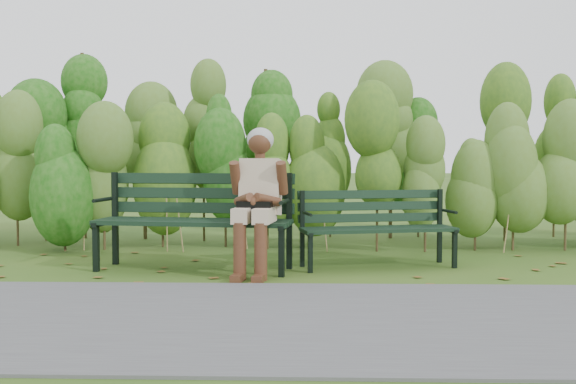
{
  "coord_description": "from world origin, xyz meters",
  "views": [
    {
      "loc": [
        0.21,
        -6.77,
        1.12
      ],
      "look_at": [
        0.0,
        0.35,
        0.75
      ],
      "focal_mm": 42.0,
      "sensor_mm": 36.0,
      "label": 1
    }
  ],
  "objects": [
    {
      "name": "hedge_band",
      "position": [
        0.0,
        1.86,
        1.26
      ],
      "size": [
        11.04,
        1.67,
        2.42
      ],
      "color": "#47381E",
      "rests_on": "ground"
    },
    {
      "name": "bench_left",
      "position": [
        -0.9,
        -0.08,
        0.57
      ],
      "size": [
        1.99,
        0.87,
        0.96
      ],
      "color": "black",
      "rests_on": "ground"
    },
    {
      "name": "ground",
      "position": [
        0.0,
        0.0,
        0.0
      ],
      "size": [
        80.0,
        80.0,
        0.0
      ],
      "primitive_type": "plane",
      "color": "#2B5116"
    },
    {
      "name": "seated_woman",
      "position": [
        -0.27,
        -0.37,
        0.79
      ],
      "size": [
        0.58,
        0.85,
        1.41
      ],
      "color": "#B4AC8C",
      "rests_on": "ground"
    },
    {
      "name": "bench_right",
      "position": [
        0.9,
        0.12,
        0.46
      ],
      "size": [
        1.64,
        0.84,
        0.78
      ],
      "color": "black",
      "rests_on": "ground"
    },
    {
      "name": "leaf_litter",
      "position": [
        0.06,
        0.08,
        0.0
      ],
      "size": [
        5.69,
        2.02,
        0.01
      ],
      "color": "brown",
      "rests_on": "ground"
    },
    {
      "name": "footpath",
      "position": [
        0.0,
        -2.2,
        0.01
      ],
      "size": [
        60.0,
        2.5,
        0.01
      ],
      "primitive_type": "cube",
      "color": "#474749",
      "rests_on": "ground"
    }
  ]
}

